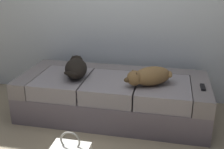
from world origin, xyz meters
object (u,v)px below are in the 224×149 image
at_px(dog_dark, 76,67).
at_px(tv_remote, 203,87).
at_px(couch, 113,96).
at_px(dog_tan, 149,76).

bearing_deg(dog_dark, tv_remote, -3.14).
bearing_deg(dog_dark, couch, 5.45).
xyz_separation_m(dog_dark, tv_remote, (1.38, -0.08, -0.09)).
relative_size(dog_dark, dog_tan, 1.08).
bearing_deg(tv_remote, couch, 172.12).
distance_m(couch, dog_tan, 0.55).
bearing_deg(dog_tan, tv_remote, 2.88).
relative_size(couch, dog_tan, 4.03).
relative_size(dog_dark, tv_remote, 3.77).
xyz_separation_m(couch, dog_tan, (0.41, -0.14, 0.34)).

